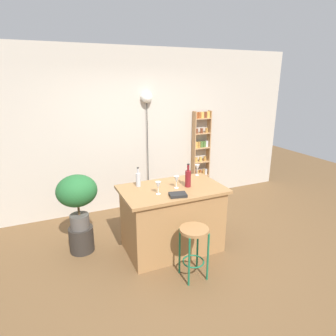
{
  "coord_description": "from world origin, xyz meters",
  "views": [
    {
      "loc": [
        -1.49,
        -2.96,
        2.29
      ],
      "look_at": [
        0.05,
        0.55,
        1.1
      ],
      "focal_mm": 31.04,
      "sensor_mm": 36.0,
      "label": 1
    }
  ],
  "objects_px": {
    "bar_stool": "(194,241)",
    "wine_glass_center": "(197,168)",
    "cookbook": "(178,195)",
    "wine_glass_left": "(158,185)",
    "wine_glass_right": "(176,180)",
    "potted_plant": "(77,194)",
    "pendant_globe_light": "(147,99)",
    "plant_stool": "(82,239)",
    "spice_shelf": "(201,151)",
    "bottle_soda_blue": "(188,178)",
    "bottle_vinegar": "(138,179)"
  },
  "relations": [
    {
      "from": "bar_stool",
      "to": "wine_glass_center",
      "type": "height_order",
      "value": "wine_glass_center"
    },
    {
      "from": "wine_glass_center",
      "to": "cookbook",
      "type": "relative_size",
      "value": 0.78
    },
    {
      "from": "wine_glass_left",
      "to": "wine_glass_right",
      "type": "bearing_deg",
      "value": 18.18
    },
    {
      "from": "potted_plant",
      "to": "pendant_globe_light",
      "type": "height_order",
      "value": "pendant_globe_light"
    },
    {
      "from": "wine_glass_right",
      "to": "plant_stool",
      "type": "bearing_deg",
      "value": 159.71
    },
    {
      "from": "cookbook",
      "to": "bar_stool",
      "type": "bearing_deg",
      "value": -74.78
    },
    {
      "from": "pendant_globe_light",
      "to": "wine_glass_left",
      "type": "bearing_deg",
      "value": -105.65
    },
    {
      "from": "wine_glass_left",
      "to": "wine_glass_right",
      "type": "distance_m",
      "value": 0.31
    },
    {
      "from": "cookbook",
      "to": "pendant_globe_light",
      "type": "bearing_deg",
      "value": 93.49
    },
    {
      "from": "spice_shelf",
      "to": "bottle_soda_blue",
      "type": "distance_m",
      "value": 1.9
    },
    {
      "from": "potted_plant",
      "to": "wine_glass_left",
      "type": "xyz_separation_m",
      "value": [
        0.92,
        -0.55,
        0.17
      ]
    },
    {
      "from": "spice_shelf",
      "to": "plant_stool",
      "type": "distance_m",
      "value": 2.81
    },
    {
      "from": "wine_glass_center",
      "to": "spice_shelf",
      "type": "bearing_deg",
      "value": 57.68
    },
    {
      "from": "spice_shelf",
      "to": "potted_plant",
      "type": "relative_size",
      "value": 2.28
    },
    {
      "from": "potted_plant",
      "to": "spice_shelf",
      "type": "bearing_deg",
      "value": 23.65
    },
    {
      "from": "plant_stool",
      "to": "cookbook",
      "type": "height_order",
      "value": "cookbook"
    },
    {
      "from": "wine_glass_right",
      "to": "bar_stool",
      "type": "bearing_deg",
      "value": -96.96
    },
    {
      "from": "cookbook",
      "to": "pendant_globe_light",
      "type": "xyz_separation_m",
      "value": [
        0.27,
        1.82,
        1.03
      ]
    },
    {
      "from": "wine_glass_center",
      "to": "cookbook",
      "type": "distance_m",
      "value": 0.87
    },
    {
      "from": "spice_shelf",
      "to": "wine_glass_right",
      "type": "xyz_separation_m",
      "value": [
        -1.26,
        -1.54,
        0.08
      ]
    },
    {
      "from": "wine_glass_right",
      "to": "cookbook",
      "type": "bearing_deg",
      "value": -111.62
    },
    {
      "from": "potted_plant",
      "to": "wine_glass_left",
      "type": "relative_size",
      "value": 4.56
    },
    {
      "from": "cookbook",
      "to": "bottle_soda_blue",
      "type": "bearing_deg",
      "value": 54.49
    },
    {
      "from": "potted_plant",
      "to": "pendant_globe_light",
      "type": "xyz_separation_m",
      "value": [
        1.39,
        1.11,
        1.1
      ]
    },
    {
      "from": "plant_stool",
      "to": "wine_glass_right",
      "type": "bearing_deg",
      "value": -20.29
    },
    {
      "from": "bar_stool",
      "to": "wine_glass_left",
      "type": "bearing_deg",
      "value": 111.67
    },
    {
      "from": "spice_shelf",
      "to": "plant_stool",
      "type": "bearing_deg",
      "value": -156.35
    },
    {
      "from": "bottle_vinegar",
      "to": "wine_glass_left",
      "type": "xyz_separation_m",
      "value": [
        0.14,
        -0.36,
        0.02
      ]
    },
    {
      "from": "plant_stool",
      "to": "bottle_soda_blue",
      "type": "xyz_separation_m",
      "value": [
        1.38,
        -0.47,
        0.84
      ]
    },
    {
      "from": "bar_stool",
      "to": "wine_glass_left",
      "type": "distance_m",
      "value": 0.8
    },
    {
      "from": "bar_stool",
      "to": "wine_glass_center",
      "type": "xyz_separation_m",
      "value": [
        0.59,
        1.0,
        0.53
      ]
    },
    {
      "from": "plant_stool",
      "to": "potted_plant",
      "type": "distance_m",
      "value": 0.67
    },
    {
      "from": "cookbook",
      "to": "plant_stool",
      "type": "bearing_deg",
      "value": 159.5
    },
    {
      "from": "wine_glass_left",
      "to": "potted_plant",
      "type": "bearing_deg",
      "value": 149.19
    },
    {
      "from": "spice_shelf",
      "to": "wine_glass_right",
      "type": "height_order",
      "value": "spice_shelf"
    },
    {
      "from": "wine_glass_right",
      "to": "bottle_vinegar",
      "type": "bearing_deg",
      "value": 148.87
    },
    {
      "from": "potted_plant",
      "to": "pendant_globe_light",
      "type": "distance_m",
      "value": 2.09
    },
    {
      "from": "spice_shelf",
      "to": "bottle_vinegar",
      "type": "relative_size",
      "value": 6.44
    },
    {
      "from": "plant_stool",
      "to": "bottle_soda_blue",
      "type": "bearing_deg",
      "value": -18.63
    },
    {
      "from": "bottle_soda_blue",
      "to": "cookbook",
      "type": "height_order",
      "value": "bottle_soda_blue"
    },
    {
      "from": "potted_plant",
      "to": "wine_glass_left",
      "type": "height_order",
      "value": "potted_plant"
    },
    {
      "from": "bar_stool",
      "to": "pendant_globe_light",
      "type": "bearing_deg",
      "value": 83.66
    },
    {
      "from": "spice_shelf",
      "to": "wine_glass_left",
      "type": "distance_m",
      "value": 2.26
    },
    {
      "from": "bottle_vinegar",
      "to": "wine_glass_center",
      "type": "distance_m",
      "value": 0.95
    },
    {
      "from": "wine_glass_center",
      "to": "pendant_globe_light",
      "type": "relative_size",
      "value": 0.08
    },
    {
      "from": "wine_glass_center",
      "to": "pendant_globe_light",
      "type": "height_order",
      "value": "pendant_globe_light"
    },
    {
      "from": "bottle_vinegar",
      "to": "wine_glass_left",
      "type": "bearing_deg",
      "value": -68.78
    },
    {
      "from": "wine_glass_left",
      "to": "pendant_globe_light",
      "type": "distance_m",
      "value": 1.96
    },
    {
      "from": "wine_glass_right",
      "to": "wine_glass_left",
      "type": "bearing_deg",
      "value": -161.82
    },
    {
      "from": "bottle_vinegar",
      "to": "spice_shelf",
      "type": "bearing_deg",
      "value": 36.8
    }
  ]
}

